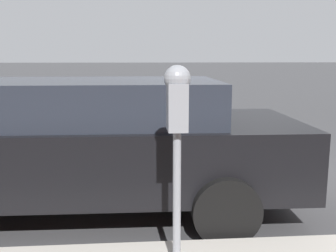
% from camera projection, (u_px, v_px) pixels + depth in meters
% --- Properties ---
extents(ground_plane, '(220.00, 220.00, 0.00)m').
position_uv_depth(ground_plane, '(226.00, 177.00, 5.69)').
color(ground_plane, '#424244').
extents(parking_meter, '(0.21, 0.19, 1.53)m').
position_uv_depth(parking_meter, '(177.00, 116.00, 2.81)').
color(parking_meter, gray).
rests_on(parking_meter, sidewalk).
extents(car_black, '(2.05, 5.00, 1.47)m').
position_uv_depth(car_black, '(76.00, 142.00, 4.30)').
color(car_black, black).
rests_on(car_black, ground_plane).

